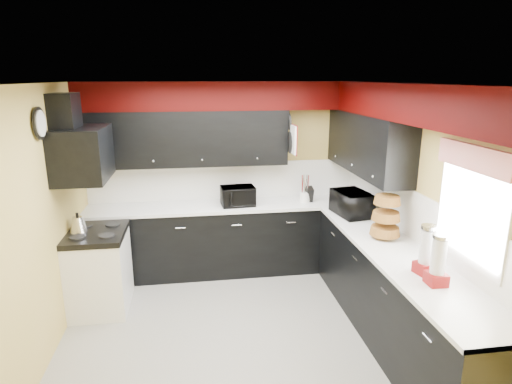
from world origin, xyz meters
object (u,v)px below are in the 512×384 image
(knife_block, at_px, (309,194))
(microwave, at_px, (352,203))
(utensil_crock, at_px, (305,197))
(toaster_oven, at_px, (238,196))
(kettle, at_px, (78,224))

(knife_block, bearing_deg, microwave, -60.38)
(utensil_crock, relative_size, knife_block, 0.70)
(knife_block, bearing_deg, utensil_crock, -166.06)
(microwave, xyz_separation_m, knife_block, (-0.36, 0.63, -0.04))
(toaster_oven, bearing_deg, knife_block, -2.59)
(microwave, xyz_separation_m, kettle, (-3.14, -0.06, -0.08))
(kettle, bearing_deg, utensil_crock, 13.87)
(utensil_crock, bearing_deg, kettle, -166.13)
(microwave, height_order, kettle, microwave)
(toaster_oven, bearing_deg, utensil_crock, -3.46)
(toaster_oven, relative_size, knife_block, 2.15)
(kettle, bearing_deg, microwave, 1.03)
(microwave, relative_size, knife_block, 2.62)
(toaster_oven, xyz_separation_m, knife_block, (0.96, 0.03, -0.02))
(toaster_oven, height_order, utensil_crock, toaster_oven)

